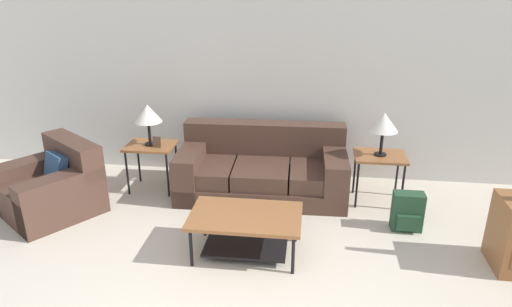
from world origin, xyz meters
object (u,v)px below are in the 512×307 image
armchair (53,188)px  couch (262,171)px  table_lamp_left (148,114)px  coffee_table (246,225)px  backpack (407,212)px  side_table_right (380,160)px  side_table_left (151,149)px  table_lamp_right (384,123)px

armchair → couch: bearing=18.2°
table_lamp_left → armchair: bearing=-143.5°
couch → coffee_table: size_ratio=1.93×
couch → coffee_table: couch is taller
backpack → coffee_table: bearing=-158.0°
coffee_table → side_table_right: (1.40, 1.29, 0.22)m
armchair → table_lamp_left: table_lamp_left is taller
couch → backpack: (1.63, -0.70, -0.08)m
coffee_table → side_table_left: side_table_left is taller
couch → side_table_left: 1.41m
couch → backpack: couch is taller
couch → side_table_right: 1.41m
side_table_left → side_table_right: 2.78m
side_table_left → table_lamp_left: bearing=90.0°
side_table_right → table_lamp_right: table_lamp_right is taller
armchair → side_table_left: bearing=36.5°
coffee_table → table_lamp_right: (1.40, 1.29, 0.68)m
couch → table_lamp_right: size_ratio=4.03×
armchair → table_lamp_right: bearing=10.6°
side_table_right → side_table_left: bearing=180.0°
coffee_table → couch: bearing=89.6°
side_table_left → table_lamp_right: 2.82m
coffee_table → side_table_right: bearing=42.8°
side_table_right → backpack: bearing=-69.0°
side_table_left → side_table_right: (2.78, 0.00, 0.00)m
couch → coffee_table: bearing=-90.4°
coffee_table → side_table_right: side_table_right is taller
couch → table_lamp_left: size_ratio=4.03×
table_lamp_left → backpack: size_ratio=1.20×
coffee_table → backpack: (1.64, 0.66, -0.11)m
side_table_left → side_table_right: size_ratio=1.00×
coffee_table → table_lamp_right: table_lamp_right is taller
backpack → armchair: bearing=-179.0°
table_lamp_left → backpack: (3.02, -0.63, -0.79)m
armchair → table_lamp_left: bearing=36.5°
side_table_left → table_lamp_right: bearing=0.0°
table_lamp_left → backpack: bearing=-11.8°
couch → backpack: 1.78m
armchair → table_lamp_right: 3.85m
couch → coffee_table: (-0.01, -1.36, 0.03)m
couch → armchair: 2.45m
side_table_left → backpack: 3.10m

